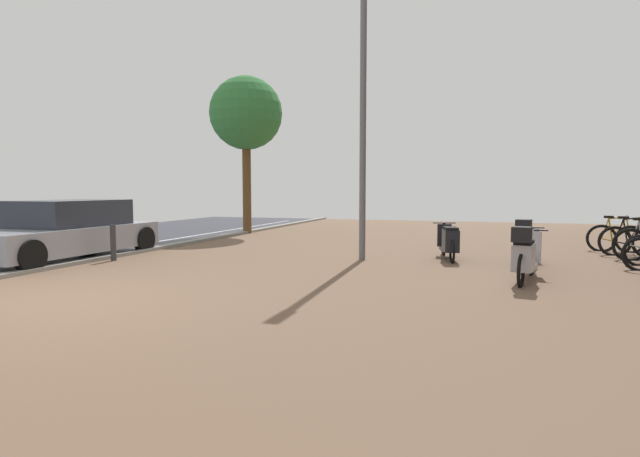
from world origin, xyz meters
name	(u,v)px	position (x,y,z in m)	size (l,w,h in m)	color
ground	(131,315)	(1.43, 0.00, -0.02)	(21.00, 40.00, 0.13)	#2D2D3A
bicycle_rack_07	(632,241)	(8.89, 8.12, 0.35)	(1.42, 0.48, 1.01)	black
bicycle_rack_08	(616,238)	(8.74, 8.91, 0.34)	(1.32, 0.48, 0.97)	black
scooter_near	(526,244)	(6.44, 5.78, 0.44)	(0.67, 1.74, 0.99)	black
scooter_mid	(525,256)	(6.29, 3.80, 0.45)	(0.69, 1.85, 0.99)	black
scooter_far	(449,242)	(4.90, 6.16, 0.40)	(0.68, 1.78, 0.81)	black
parked_car_near	(66,231)	(-3.30, 3.72, 0.62)	(1.95, 4.35, 1.31)	#A0A3AC
lamp_post	(363,99)	(3.08, 5.56, 3.49)	(0.20, 0.52, 6.32)	slate
street_tree	(246,114)	(-2.38, 10.93, 4.16)	(2.54, 2.54, 5.48)	brown
bollard_far	(113,243)	(-2.05, 3.77, 0.39)	(0.12, 0.12, 0.78)	#38383D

